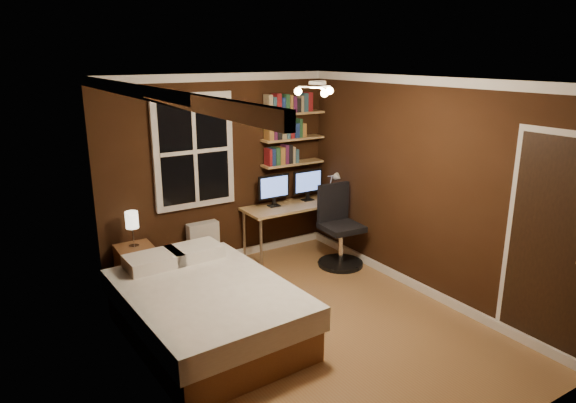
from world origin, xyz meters
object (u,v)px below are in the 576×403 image
desk (295,208)px  bed (206,310)px  nightstand (136,267)px  monitor_right (308,185)px  bedside_lamp (133,229)px  radiator (203,245)px  desk_lamp (333,185)px  monitor_left (274,191)px  office_chair (339,234)px

desk → bed: bearing=-143.9°
bed → nightstand: (-0.26, 1.51, -0.03)m
desk → monitor_right: 0.39m
bedside_lamp → radiator: bedside_lamp is taller
desk → bedside_lamp: bearing=178.7°
nightstand → monitor_right: 2.60m
desk_lamp → radiator: bearing=170.9°
bed → monitor_left: monitor_left is taller
radiator → desk_lamp: size_ratio=1.40×
nightstand → bedside_lamp: bearing=0.0°
bedside_lamp → monitor_right: bearing=0.6°
monitor_left → office_chair: size_ratio=0.43×
bedside_lamp → desk_lamp: 2.84m
bed → monitor_right: monitor_right is taller
desk_lamp → office_chair: desk_lamp is taller
bedside_lamp → desk_lamp: bearing=-3.3°
monitor_right → office_chair: bearing=-90.9°
monitor_right → office_chair: (-0.01, -0.76, -0.51)m
desk → office_chair: bearing=-70.0°
monitor_left → desk: bearing=-14.0°
nightstand → desk: size_ratio=0.35×
nightstand → monitor_left: monitor_left is taller
bedside_lamp → office_chair: (2.51, -0.74, -0.32)m
bedside_lamp → monitor_left: (1.96, 0.03, 0.19)m
monitor_left → bed: bearing=-138.0°
office_chair → desk_lamp: bearing=64.9°
bed → radiator: bed is taller
bed → monitor_left: (1.70, 1.53, 0.64)m
office_chair → radiator: bearing=154.8°
office_chair → nightstand: bearing=167.6°
nightstand → bed: bearing=-79.5°
bed → office_chair: office_chair is taller
monitor_left → monitor_right: 0.56m
bed → office_chair: 2.38m
monitor_left → bedside_lamp: bearing=-179.3°
monitor_right → desk: bearing=-164.2°
bed → monitor_left: bearing=39.3°
nightstand → desk_lamp: size_ratio=1.19×
desk_lamp → nightstand: bearing=176.7°
bed → desk_lamp: size_ratio=4.75×
nightstand → monitor_left: 2.07m
bedside_lamp → desk: (2.25, -0.05, -0.09)m
nightstand → desk_lamp: 2.91m
desk → office_chair: (0.25, -0.69, -0.22)m
nightstand → office_chair: size_ratio=0.48×
bedside_lamp → office_chair: office_chair is taller
desk → office_chair: office_chair is taller
bed → desk_lamp: 2.97m
monitor_left → monitor_right: (0.56, 0.00, 0.00)m
office_chair → bedside_lamp: bearing=167.6°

